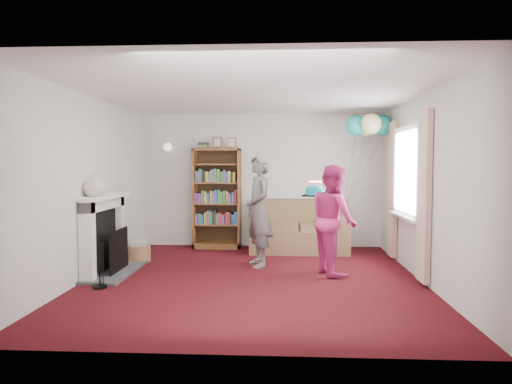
# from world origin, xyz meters

# --- Properties ---
(ground) EXTENTS (5.00, 5.00, 0.00)m
(ground) POSITION_xyz_m (0.00, 0.00, 0.00)
(ground) COLOR black
(ground) RESTS_ON ground
(wall_back) EXTENTS (4.50, 0.02, 2.50)m
(wall_back) POSITION_xyz_m (0.00, 2.51, 1.25)
(wall_back) COLOR silver
(wall_back) RESTS_ON ground
(wall_left) EXTENTS (0.02, 5.00, 2.50)m
(wall_left) POSITION_xyz_m (-2.26, 0.00, 1.25)
(wall_left) COLOR silver
(wall_left) RESTS_ON ground
(wall_right) EXTENTS (0.02, 5.00, 2.50)m
(wall_right) POSITION_xyz_m (2.26, 0.00, 1.25)
(wall_right) COLOR silver
(wall_right) RESTS_ON ground
(ceiling) EXTENTS (4.50, 5.00, 0.01)m
(ceiling) POSITION_xyz_m (0.00, 0.00, 2.50)
(ceiling) COLOR white
(ceiling) RESTS_ON wall_back
(fireplace) EXTENTS (0.55, 1.80, 1.12)m
(fireplace) POSITION_xyz_m (-2.09, 0.19, 0.51)
(fireplace) COLOR #3F3F42
(fireplace) RESTS_ON ground
(window_bay) EXTENTS (0.14, 2.02, 2.20)m
(window_bay) POSITION_xyz_m (2.21, 0.60, 1.20)
(window_bay) COLOR white
(window_bay) RESTS_ON ground
(wall_sconce) EXTENTS (0.16, 0.23, 0.16)m
(wall_sconce) POSITION_xyz_m (-1.75, 2.36, 1.88)
(wall_sconce) COLOR gold
(wall_sconce) RESTS_ON ground
(bookcase) EXTENTS (0.87, 0.42, 2.06)m
(bookcase) POSITION_xyz_m (-0.81, 2.30, 0.91)
(bookcase) COLOR #472B14
(bookcase) RESTS_ON ground
(sofa) EXTENTS (1.72, 0.91, 0.91)m
(sofa) POSITION_xyz_m (0.70, 2.07, 0.34)
(sofa) COLOR brown
(sofa) RESTS_ON ground
(wicker_basket) EXTENTS (0.35, 0.35, 0.33)m
(wicker_basket) POSITION_xyz_m (-1.88, 0.98, 0.15)
(wicker_basket) COLOR #AA7A4F
(wicker_basket) RESTS_ON ground
(person_striped) EXTENTS (0.60, 0.73, 1.71)m
(person_striped) POSITION_xyz_m (0.04, 0.77, 0.86)
(person_striped) COLOR black
(person_striped) RESTS_ON ground
(person_magenta) EXTENTS (0.78, 0.89, 1.55)m
(person_magenta) POSITION_xyz_m (1.12, 0.35, 0.78)
(person_magenta) COLOR #B72463
(person_magenta) RESTS_ON ground
(birthday_cake) EXTENTS (0.34, 0.34, 0.22)m
(birthday_cake) POSITION_xyz_m (0.88, 0.65, 1.15)
(birthday_cake) COLOR black
(birthday_cake) RESTS_ON ground
(balloons) EXTENTS (0.82, 0.79, 1.73)m
(balloons) POSITION_xyz_m (1.86, 1.76, 2.22)
(balloons) COLOR #3F3F3F
(balloons) RESTS_ON ground
(mantel_vase) EXTENTS (0.33, 0.33, 0.31)m
(mantel_vase) POSITION_xyz_m (-2.12, -0.15, 1.28)
(mantel_vase) COLOR beige
(mantel_vase) RESTS_ON fireplace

